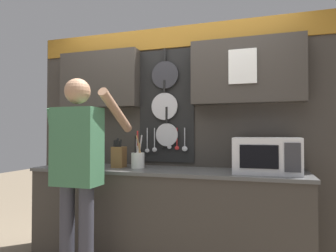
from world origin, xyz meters
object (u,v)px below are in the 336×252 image
object	(u,v)px
microwave	(266,155)
utensil_crock	(138,159)
knife_block	(119,157)
person	(78,163)

from	to	relation	value
microwave	utensil_crock	size ratio (longest dim) A/B	1.50
utensil_crock	knife_block	bearing A→B (deg)	-179.91
microwave	person	bearing A→B (deg)	-159.95
knife_block	utensil_crock	size ratio (longest dim) A/B	0.80
microwave	utensil_crock	distance (m)	1.18
knife_block	person	size ratio (longest dim) A/B	0.17
utensil_crock	person	distance (m)	0.62
utensil_crock	person	xyz separation A→B (m)	(-0.30, -0.54, 0.01)
utensil_crock	person	world-z (taller)	person
microwave	person	size ratio (longest dim) A/B	0.31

